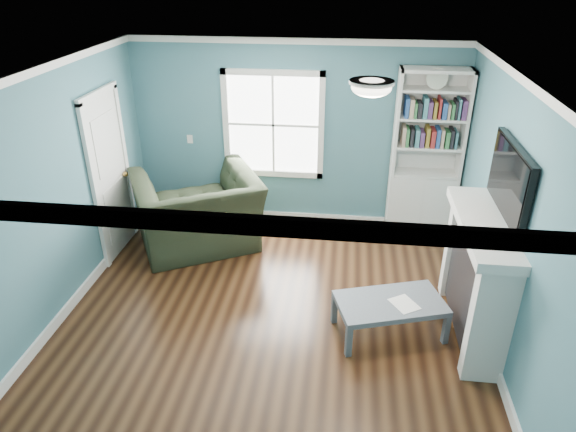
# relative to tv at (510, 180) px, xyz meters

# --- Properties ---
(floor) EXTENTS (5.00, 5.00, 0.00)m
(floor) POSITION_rel_tv_xyz_m (-2.20, -0.20, -1.72)
(floor) COLOR black
(floor) RESTS_ON ground
(room_walls) EXTENTS (5.00, 5.00, 5.00)m
(room_walls) POSITION_rel_tv_xyz_m (-2.20, -0.20, -0.14)
(room_walls) COLOR #3A6F7E
(room_walls) RESTS_ON ground
(trim) EXTENTS (4.50, 5.00, 2.60)m
(trim) POSITION_rel_tv_xyz_m (-2.20, -0.20, -0.49)
(trim) COLOR white
(trim) RESTS_ON ground
(window) EXTENTS (1.40, 0.06, 1.50)m
(window) POSITION_rel_tv_xyz_m (-2.50, 2.29, -0.27)
(window) COLOR white
(window) RESTS_ON room_walls
(bookshelf) EXTENTS (0.90, 0.35, 2.31)m
(bookshelf) POSITION_rel_tv_xyz_m (-0.43, 2.10, -0.80)
(bookshelf) COLOR silver
(bookshelf) RESTS_ON ground
(fireplace) EXTENTS (0.44, 1.58, 1.30)m
(fireplace) POSITION_rel_tv_xyz_m (-0.12, 0.00, -1.09)
(fireplace) COLOR black
(fireplace) RESTS_ON ground
(tv) EXTENTS (0.06, 1.10, 0.65)m
(tv) POSITION_rel_tv_xyz_m (0.00, 0.00, 0.00)
(tv) COLOR black
(tv) RESTS_ON fireplace
(door) EXTENTS (0.12, 0.98, 2.17)m
(door) POSITION_rel_tv_xyz_m (-4.42, 1.20, -0.65)
(door) COLOR silver
(door) RESTS_ON ground
(ceiling_fixture) EXTENTS (0.38, 0.38, 0.15)m
(ceiling_fixture) POSITION_rel_tv_xyz_m (-1.30, -0.10, 0.82)
(ceiling_fixture) COLOR white
(ceiling_fixture) RESTS_ON room_walls
(light_switch) EXTENTS (0.08, 0.01, 0.12)m
(light_switch) POSITION_rel_tv_xyz_m (-3.70, 2.28, -0.52)
(light_switch) COLOR white
(light_switch) RESTS_ON room_walls
(recliner) EXTENTS (1.83, 1.61, 1.34)m
(recliner) POSITION_rel_tv_xyz_m (-3.39, 1.40, -1.05)
(recliner) COLOR black
(recliner) RESTS_ON ground
(coffee_table) EXTENTS (1.21, 0.89, 0.39)m
(coffee_table) POSITION_rel_tv_xyz_m (-0.95, -0.13, -1.38)
(coffee_table) COLOR #525A62
(coffee_table) RESTS_ON ground
(paper_sheet) EXTENTS (0.33, 0.35, 0.00)m
(paper_sheet) POSITION_rel_tv_xyz_m (-0.82, -0.16, -1.33)
(paper_sheet) COLOR white
(paper_sheet) RESTS_ON coffee_table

